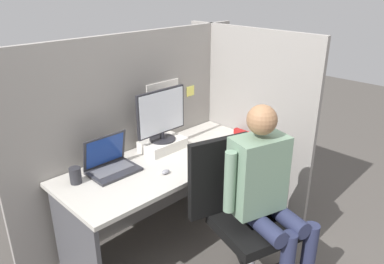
{
  "coord_description": "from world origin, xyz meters",
  "views": [
    {
      "loc": [
        -1.62,
        -1.57,
        1.97
      ],
      "look_at": [
        0.09,
        0.17,
        0.95
      ],
      "focal_mm": 35.0,
      "sensor_mm": 36.0,
      "label": 1
    }
  ],
  "objects_px": {
    "monitor": "(161,115)",
    "carrot_toy": "(218,153)",
    "laptop": "(111,165)",
    "pen_cup": "(75,175)",
    "person": "(267,191)",
    "office_chair": "(240,212)",
    "paper_box": "(163,144)",
    "stapler": "(242,133)"
  },
  "relations": [
    {
      "from": "laptop",
      "to": "pen_cup",
      "type": "relative_size",
      "value": 3.0
    },
    {
      "from": "laptop",
      "to": "pen_cup",
      "type": "xyz_separation_m",
      "value": [
        -0.26,
        0.02,
        0.01
      ]
    },
    {
      "from": "carrot_toy",
      "to": "person",
      "type": "bearing_deg",
      "value": -110.63
    },
    {
      "from": "laptop",
      "to": "stapler",
      "type": "xyz_separation_m",
      "value": [
        1.16,
        -0.25,
        -0.03
      ]
    },
    {
      "from": "stapler",
      "to": "person",
      "type": "bearing_deg",
      "value": -132.84
    },
    {
      "from": "carrot_toy",
      "to": "person",
      "type": "xyz_separation_m",
      "value": [
        -0.23,
        -0.6,
        0.03
      ]
    },
    {
      "from": "laptop",
      "to": "monitor",
      "type": "bearing_deg",
      "value": 2.89
    },
    {
      "from": "paper_box",
      "to": "carrot_toy",
      "type": "xyz_separation_m",
      "value": [
        0.23,
        -0.38,
        -0.02
      ]
    },
    {
      "from": "office_chair",
      "to": "monitor",
      "type": "bearing_deg",
      "value": 86.85
    },
    {
      "from": "paper_box",
      "to": "carrot_toy",
      "type": "distance_m",
      "value": 0.45
    },
    {
      "from": "stapler",
      "to": "pen_cup",
      "type": "height_order",
      "value": "pen_cup"
    },
    {
      "from": "office_chair",
      "to": "pen_cup",
      "type": "height_order",
      "value": "office_chair"
    },
    {
      "from": "pen_cup",
      "to": "paper_box",
      "type": "bearing_deg",
      "value": -0.07
    },
    {
      "from": "monitor",
      "to": "office_chair",
      "type": "relative_size",
      "value": 0.44
    },
    {
      "from": "carrot_toy",
      "to": "pen_cup",
      "type": "bearing_deg",
      "value": 158.7
    },
    {
      "from": "paper_box",
      "to": "pen_cup",
      "type": "height_order",
      "value": "pen_cup"
    },
    {
      "from": "stapler",
      "to": "office_chair",
      "type": "relative_size",
      "value": 0.15
    },
    {
      "from": "monitor",
      "to": "carrot_toy",
      "type": "xyz_separation_m",
      "value": [
        0.23,
        -0.38,
        -0.27
      ]
    },
    {
      "from": "laptop",
      "to": "pen_cup",
      "type": "bearing_deg",
      "value": 174.94
    },
    {
      "from": "monitor",
      "to": "pen_cup",
      "type": "height_order",
      "value": "monitor"
    },
    {
      "from": "paper_box",
      "to": "office_chair",
      "type": "bearing_deg",
      "value": -93.16
    },
    {
      "from": "pen_cup",
      "to": "person",
      "type": "bearing_deg",
      "value": -52.68
    },
    {
      "from": "laptop",
      "to": "stapler",
      "type": "bearing_deg",
      "value": -12.05
    },
    {
      "from": "paper_box",
      "to": "person",
      "type": "height_order",
      "value": "person"
    },
    {
      "from": "paper_box",
      "to": "person",
      "type": "distance_m",
      "value": 0.99
    },
    {
      "from": "monitor",
      "to": "laptop",
      "type": "relative_size",
      "value": 1.35
    },
    {
      "from": "stapler",
      "to": "person",
      "type": "distance_m",
      "value": 0.98
    },
    {
      "from": "person",
      "to": "office_chair",
      "type": "bearing_deg",
      "value": 106.35
    },
    {
      "from": "stapler",
      "to": "office_chair",
      "type": "height_order",
      "value": "office_chair"
    },
    {
      "from": "paper_box",
      "to": "person",
      "type": "bearing_deg",
      "value": -89.89
    },
    {
      "from": "paper_box",
      "to": "pen_cup",
      "type": "xyz_separation_m",
      "value": [
        -0.75,
        0.0,
        0.01
      ]
    },
    {
      "from": "stapler",
      "to": "person",
      "type": "xyz_separation_m",
      "value": [
        -0.66,
        -0.72,
        0.02
      ]
    },
    {
      "from": "paper_box",
      "to": "monitor",
      "type": "distance_m",
      "value": 0.25
    },
    {
      "from": "paper_box",
      "to": "person",
      "type": "relative_size",
      "value": 0.26
    },
    {
      "from": "carrot_toy",
      "to": "monitor",
      "type": "bearing_deg",
      "value": 120.87
    },
    {
      "from": "laptop",
      "to": "office_chair",
      "type": "relative_size",
      "value": 0.32
    },
    {
      "from": "monitor",
      "to": "laptop",
      "type": "distance_m",
      "value": 0.55
    },
    {
      "from": "laptop",
      "to": "paper_box",
      "type": "bearing_deg",
      "value": 2.57
    },
    {
      "from": "stapler",
      "to": "office_chair",
      "type": "bearing_deg",
      "value": -142.06
    },
    {
      "from": "stapler",
      "to": "pen_cup",
      "type": "distance_m",
      "value": 1.44
    },
    {
      "from": "monitor",
      "to": "pen_cup",
      "type": "xyz_separation_m",
      "value": [
        -0.75,
        -0.0,
        -0.23
      ]
    },
    {
      "from": "office_chair",
      "to": "pen_cup",
      "type": "bearing_deg",
      "value": 130.51
    }
  ]
}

